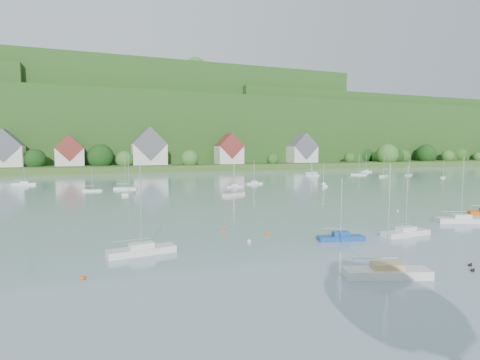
% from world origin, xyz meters
% --- Properties ---
extents(far_shore_strip, '(600.00, 60.00, 3.00)m').
position_xyz_m(far_shore_strip, '(0.00, 200.00, 1.50)').
color(far_shore_strip, '#2B4B1C').
rests_on(far_shore_strip, ground).
extents(forested_ridge, '(620.00, 181.22, 69.89)m').
position_xyz_m(forested_ridge, '(0.39, 268.57, 22.89)').
color(forested_ridge, '#163A12').
rests_on(forested_ridge, ground).
extents(village_building_0, '(14.00, 10.40, 16.00)m').
position_xyz_m(village_building_0, '(-55.00, 187.00, 9.51)').
color(village_building_0, beige).
rests_on(village_building_0, far_shore_strip).
extents(village_building_1, '(12.00, 9.36, 14.00)m').
position_xyz_m(village_building_1, '(-30.00, 189.00, 8.75)').
color(village_building_1, beige).
rests_on(village_building_1, far_shore_strip).
extents(village_building_2, '(16.00, 11.44, 18.00)m').
position_xyz_m(village_building_2, '(5.00, 188.00, 10.27)').
color(village_building_2, beige).
rests_on(village_building_2, far_shore_strip).
extents(village_building_3, '(13.00, 10.40, 15.50)m').
position_xyz_m(village_building_3, '(45.00, 186.00, 9.43)').
color(village_building_3, beige).
rests_on(village_building_3, far_shore_strip).
extents(village_building_4, '(15.00, 10.40, 16.50)m').
position_xyz_m(village_building_4, '(90.00, 190.00, 9.59)').
color(village_building_4, beige).
rests_on(village_building_4, far_shore_strip).
extents(near_sailboat_0, '(6.99, 2.81, 9.17)m').
position_xyz_m(near_sailboat_0, '(-15.65, 37.57, 0.47)').
color(near_sailboat_0, silver).
rests_on(near_sailboat_0, ground).
extents(near_sailboat_1, '(5.59, 2.75, 7.28)m').
position_xyz_m(near_sailboat_1, '(6.72, 35.42, 0.41)').
color(near_sailboat_1, '#184294').
rests_on(near_sailboat_1, ground).
extents(near_sailboat_2, '(7.26, 4.12, 9.46)m').
position_xyz_m(near_sailboat_2, '(2.62, 23.19, 0.48)').
color(near_sailboat_2, silver).
rests_on(near_sailboat_2, ground).
extents(near_sailboat_3, '(6.46, 2.09, 8.62)m').
position_xyz_m(near_sailboat_3, '(15.67, 34.69, 0.45)').
color(near_sailboat_3, silver).
rests_on(near_sailboat_3, ground).
extents(near_sailboat_4, '(7.21, 4.36, 9.43)m').
position_xyz_m(near_sailboat_4, '(29.58, 38.51, 0.48)').
color(near_sailboat_4, silver).
rests_on(near_sailboat_4, ground).
extents(mooring_buoy_0, '(0.48, 0.48, 0.48)m').
position_xyz_m(mooring_buoy_0, '(0.01, 41.23, 0.00)').
color(mooring_buoy_0, '#DB4E0B').
rests_on(mooring_buoy_0, ground).
extents(mooring_buoy_1, '(0.50, 0.50, 0.50)m').
position_xyz_m(mooring_buoy_1, '(-3.67, 38.19, 0.00)').
color(mooring_buoy_1, silver).
rests_on(mooring_buoy_1, ground).
extents(mooring_buoy_2, '(0.41, 0.41, 0.41)m').
position_xyz_m(mooring_buoy_2, '(6.92, 35.21, 0.00)').
color(mooring_buoy_2, '#DB4E0B').
rests_on(mooring_buoy_2, ground).
extents(mooring_buoy_3, '(0.48, 0.48, 0.48)m').
position_xyz_m(mooring_buoy_3, '(-4.29, 45.73, 0.00)').
color(mooring_buoy_3, '#DB4E0B').
rests_on(mooring_buoy_3, ground).
extents(mooring_buoy_4, '(0.38, 0.38, 0.38)m').
position_xyz_m(mooring_buoy_4, '(28.39, 49.69, 0.00)').
color(mooring_buoy_4, silver).
rests_on(mooring_buoy_4, ground).
extents(mooring_buoy_5, '(0.44, 0.44, 0.44)m').
position_xyz_m(mooring_buoy_5, '(-21.05, 31.44, 0.00)').
color(mooring_buoy_5, '#DB4E0B').
rests_on(mooring_buoy_5, ground).
extents(duck_pair, '(1.65, 1.48, 0.32)m').
position_xyz_m(duck_pair, '(11.25, 22.32, 0.10)').
color(duck_pair, black).
rests_on(duck_pair, ground).
extents(far_sailboat_cluster, '(187.41, 73.32, 8.71)m').
position_xyz_m(far_sailboat_cluster, '(13.28, 116.51, 0.37)').
color(far_sailboat_cluster, silver).
rests_on(far_sailboat_cluster, ground).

